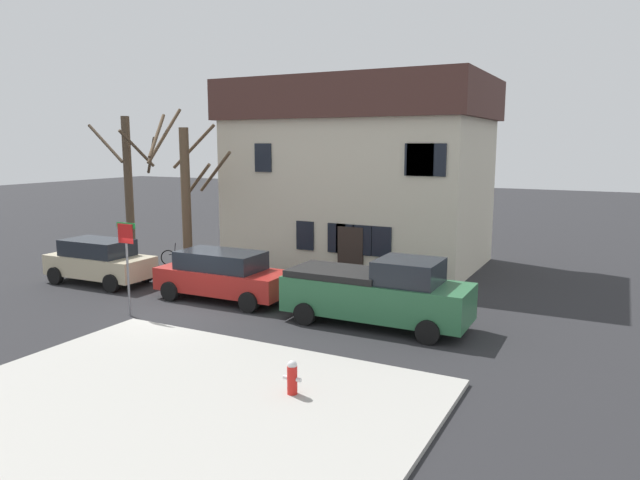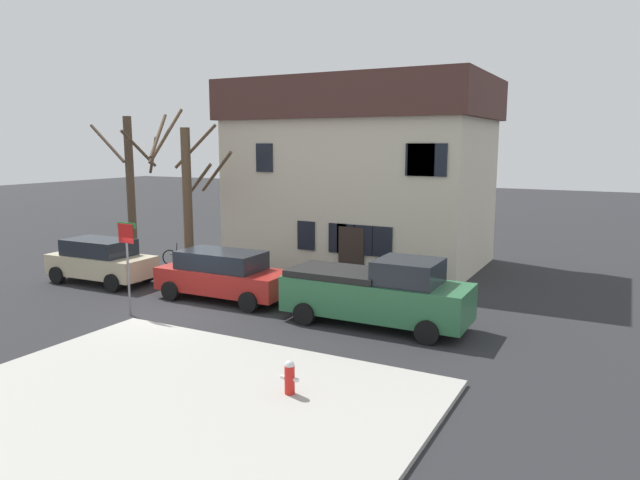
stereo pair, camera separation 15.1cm
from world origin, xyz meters
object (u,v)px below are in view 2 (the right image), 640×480
object	(u,v)px
car_red_wagon	(223,275)
pickup_truck_green	(377,292)
street_sign_pole	(127,251)
car_beige_wagon	(101,260)
tree_bare_mid	(187,191)
bicycle_leaning	(181,257)
building_main	(360,171)
tree_bare_near	(131,185)
fire_hydrant	(290,377)

from	to	relation	value
car_red_wagon	pickup_truck_green	world-z (taller)	pickup_truck_green
street_sign_pole	car_beige_wagon	bearing A→B (deg)	147.62
tree_bare_mid	bicycle_leaning	distance (m)	3.41
car_beige_wagon	building_main	bearing A→B (deg)	50.24
tree_bare_near	car_beige_wagon	size ratio (longest dim) A/B	1.53
tree_bare_near	tree_bare_mid	size ratio (longest dim) A/B	0.96
building_main	fire_hydrant	size ratio (longest dim) A/B	15.17
building_main	bicycle_leaning	xyz separation A→B (m)	(-6.64, -4.63, -3.78)
car_beige_wagon	bicycle_leaning	world-z (taller)	car_beige_wagon
tree_bare_mid	tree_bare_near	bearing A→B (deg)	170.56
bicycle_leaning	car_red_wagon	bearing A→B (deg)	-36.04
tree_bare_mid	street_sign_pole	distance (m)	6.57
bicycle_leaning	car_beige_wagon	bearing A→B (deg)	-97.73
car_red_wagon	fire_hydrant	size ratio (longest dim) A/B	6.44
building_main	tree_bare_mid	world-z (taller)	building_main
building_main	street_sign_pole	size ratio (longest dim) A/B	3.79
pickup_truck_green	bicycle_leaning	distance (m)	11.79
tree_bare_near	car_beige_wagon	bearing A→B (deg)	-61.13
building_main	tree_bare_near	size ratio (longest dim) A/B	1.71
car_beige_wagon	pickup_truck_green	world-z (taller)	pickup_truck_green
car_red_wagon	street_sign_pole	size ratio (longest dim) A/B	1.61
bicycle_leaning	pickup_truck_green	bearing A→B (deg)	-19.88
building_main	tree_bare_mid	xyz separation A→B (m)	(-5.43, -5.47, -0.70)
tree_bare_mid	fire_hydrant	xyz separation A→B (m)	(10.19, -8.82, -2.94)
car_red_wagon	pickup_truck_green	bearing A→B (deg)	-2.00
pickup_truck_green	street_sign_pole	distance (m)	7.87
car_red_wagon	building_main	bearing A→B (deg)	80.45
tree_bare_mid	car_red_wagon	world-z (taller)	tree_bare_mid
tree_bare_near	car_red_wagon	distance (m)	9.04
fire_hydrant	street_sign_pole	world-z (taller)	street_sign_pole
building_main	fire_hydrant	bearing A→B (deg)	-71.58
pickup_truck_green	tree_bare_near	bearing A→B (deg)	164.47
tree_bare_mid	pickup_truck_green	xyz separation A→B (m)	(9.86, -3.17, -2.44)
street_sign_pole	car_red_wagon	bearing A→B (deg)	63.62
car_beige_wagon	street_sign_pole	bearing A→B (deg)	-32.38
building_main	car_beige_wagon	bearing A→B (deg)	-129.76
building_main	bicycle_leaning	distance (m)	8.94
car_beige_wagon	car_red_wagon	distance (m)	5.77
tree_bare_near	car_beige_wagon	distance (m)	5.08
building_main	bicycle_leaning	bearing A→B (deg)	-145.09
street_sign_pole	bicycle_leaning	distance (m)	7.90
car_beige_wagon	car_red_wagon	size ratio (longest dim) A/B	0.90
car_red_wagon	bicycle_leaning	xyz separation A→B (m)	(-5.22, 3.80, -0.53)
pickup_truck_green	bicycle_leaning	size ratio (longest dim) A/B	3.43
car_red_wagon	tree_bare_near	bearing A→B (deg)	155.37
bicycle_leaning	building_main	bearing A→B (deg)	34.91
tree_bare_near	car_red_wagon	bearing A→B (deg)	-24.63
fire_hydrant	bicycle_leaning	world-z (taller)	bicycle_leaning
car_beige_wagon	street_sign_pole	distance (m)	5.24
fire_hydrant	car_beige_wagon	bearing A→B (deg)	154.66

